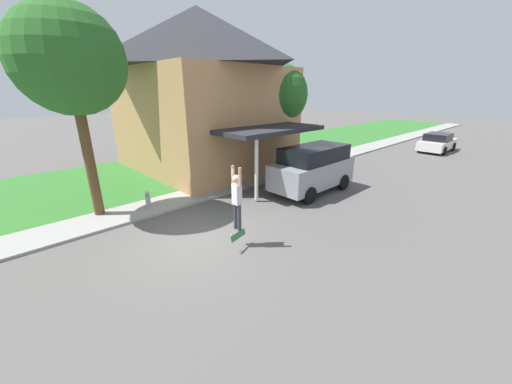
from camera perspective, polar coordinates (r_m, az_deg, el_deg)
The scene contains 11 objects.
ground_plane at distance 9.77m, azimuth -11.26°, elevation -9.12°, with size 120.00×120.00×0.00m, color #54514F.
lawn at distance 19.13m, azimuth -9.14°, elevation 5.46°, with size 10.00×80.00×0.08m.
sidewalk at distance 15.81m, azimuth 0.00°, elevation 2.75°, with size 1.80×80.00×0.10m.
house at distance 18.30m, azimuth -10.97°, elevation 19.61°, with size 12.06×8.42×8.96m.
lawn_tree_near at distance 11.94m, azimuth -33.23°, elevation 21.00°, with size 3.55×3.55×7.27m.
lawn_tree_far at distance 17.71m, azimuth 4.37°, elevation 18.82°, with size 3.51×3.51×6.11m.
suv_parked at distance 13.86m, azimuth 11.30°, elevation 4.77°, with size 2.05×4.44×2.20m.
car_down_street at distance 27.51m, azimuth 32.52°, elevation 8.34°, with size 1.95×4.22×1.44m.
skateboarder at distance 8.50m, azimuth -3.84°, elevation -1.19°, with size 0.41×0.23×1.99m.
skateboard at distance 8.85m, azimuth -3.63°, elevation -8.62°, with size 0.34×0.77×0.29m.
fire_hydrant at distance 12.37m, azimuth -20.80°, elevation -1.51°, with size 0.20×0.20×0.72m.
Camera 1 is at (7.39, -4.40, 4.63)m, focal length 20.00 mm.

